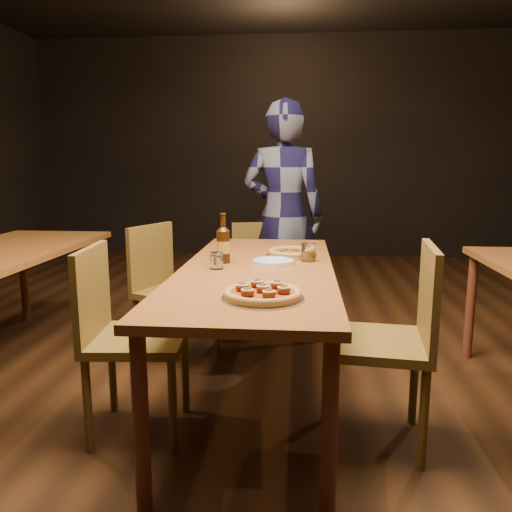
# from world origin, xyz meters

# --- Properties ---
(ground) EXTENTS (9.00, 9.00, 0.00)m
(ground) POSITION_xyz_m (0.00, 0.00, 0.00)
(ground) COLOR black
(room_shell) EXTENTS (9.00, 9.00, 9.00)m
(room_shell) POSITION_xyz_m (0.00, 0.00, 1.86)
(room_shell) COLOR black
(room_shell) RESTS_ON ground
(table_main) EXTENTS (0.80, 2.00, 0.75)m
(table_main) POSITION_xyz_m (0.00, 0.00, 0.68)
(table_main) COLOR brown
(table_main) RESTS_ON ground
(chair_main_nw) EXTENTS (0.48, 0.48, 0.95)m
(chair_main_nw) POSITION_xyz_m (-0.53, -0.37, 0.48)
(chair_main_nw) COLOR brown
(chair_main_nw) RESTS_ON ground
(chair_main_sw) EXTENTS (0.57, 0.57, 0.93)m
(chair_main_sw) POSITION_xyz_m (-0.58, 0.55, 0.47)
(chair_main_sw) COLOR brown
(chair_main_sw) RESTS_ON ground
(chair_main_e) EXTENTS (0.51, 0.51, 0.98)m
(chair_main_e) POSITION_xyz_m (0.58, -0.36, 0.49)
(chair_main_e) COLOR brown
(chair_main_e) RESTS_ON ground
(chair_end) EXTENTS (0.50, 0.50, 0.87)m
(chair_end) POSITION_xyz_m (-0.07, 1.15, 0.44)
(chair_end) COLOR brown
(chair_end) RESTS_ON ground
(pizza_meatball) EXTENTS (0.34, 0.34, 0.06)m
(pizza_meatball) POSITION_xyz_m (0.08, -0.62, 0.77)
(pizza_meatball) COLOR #B7B7BF
(pizza_meatball) RESTS_ON table_main
(pizza_margherita) EXTENTS (0.30, 0.30, 0.04)m
(pizza_margherita) POSITION_xyz_m (0.18, 0.36, 0.77)
(pizza_margherita) COLOR #B7B7BF
(pizza_margherita) RESTS_ON table_main
(plate_stack) EXTENTS (0.24, 0.24, 0.02)m
(plate_stack) POSITION_xyz_m (0.08, 0.10, 0.76)
(plate_stack) COLOR white
(plate_stack) RESTS_ON table_main
(beer_bottle) EXTENTS (0.08, 0.08, 0.27)m
(beer_bottle) POSITION_xyz_m (-0.19, 0.10, 0.85)
(beer_bottle) COLOR black
(beer_bottle) RESTS_ON table_main
(water_glass) EXTENTS (0.07, 0.07, 0.09)m
(water_glass) POSITION_xyz_m (-0.20, -0.06, 0.79)
(water_glass) COLOR white
(water_glass) RESTS_ON table_main
(amber_glass) EXTENTS (0.08, 0.08, 0.10)m
(amber_glass) POSITION_xyz_m (0.27, 0.20, 0.80)
(amber_glass) COLOR #8C520F
(amber_glass) RESTS_ON table_main
(diner) EXTENTS (0.70, 0.52, 1.77)m
(diner) POSITION_xyz_m (0.09, 1.35, 0.89)
(diner) COLOR black
(diner) RESTS_ON ground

